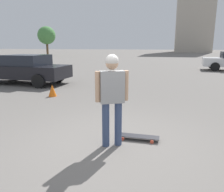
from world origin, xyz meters
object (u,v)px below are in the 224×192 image
(car_parked_near, at_px, (26,69))
(skateboard, at_px, (138,137))
(person, at_px, (112,92))
(traffic_cone, at_px, (52,91))

(car_parked_near, bearing_deg, skateboard, 141.25)
(person, height_order, car_parked_near, person)
(traffic_cone, bearing_deg, skateboard, -129.97)
(skateboard, xyz_separation_m, car_parked_near, (5.55, 6.65, 0.70))
(person, bearing_deg, skateboard, 12.99)
(person, relative_size, car_parked_near, 0.40)
(traffic_cone, bearing_deg, person, -136.93)
(skateboard, relative_size, traffic_cone, 1.94)
(person, relative_size, skateboard, 2.00)
(car_parked_near, bearing_deg, person, 137.26)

